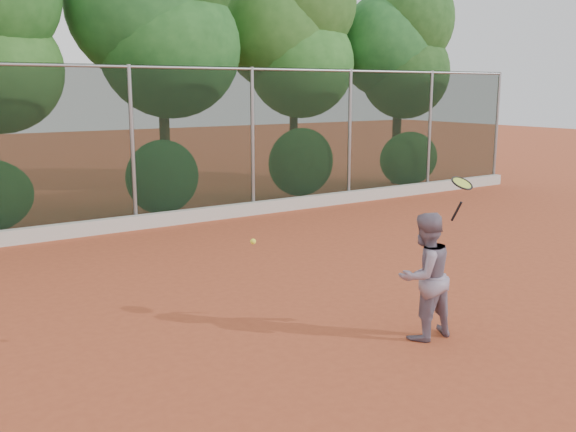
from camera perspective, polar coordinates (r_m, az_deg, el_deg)
ground at (r=8.54m, az=3.79°, el=-9.36°), size 80.00×80.00×0.00m
concrete_curb at (r=14.30m, az=-13.11°, el=-0.53°), size 24.00×0.20×0.30m
tennis_player at (r=7.94m, az=12.03°, el=-5.25°), size 0.77×0.61×1.56m
chainlink_fence at (r=14.23m, az=-13.68°, el=6.35°), size 24.09×0.09×3.50m
foliage_backdrop at (r=15.96m, az=-18.61°, el=15.74°), size 23.70×3.63×7.55m
tennis_racket at (r=7.91m, az=15.16°, el=2.54°), size 0.28×0.27×0.55m
tennis_ball_in_flight at (r=6.86m, az=-3.12°, el=-2.28°), size 0.06×0.06×0.06m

